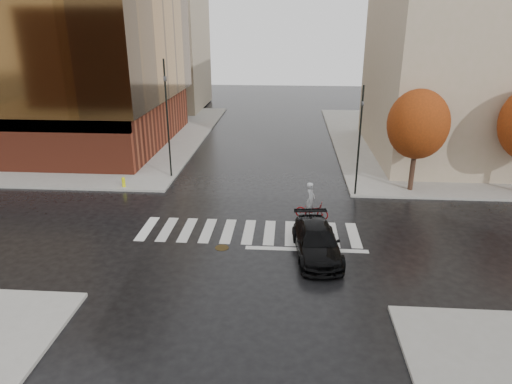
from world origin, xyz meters
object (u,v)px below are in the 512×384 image
traffic_light_nw (167,110)px  fire_hydrant (124,181)px  cyclist (311,207)px  sedan (317,241)px  traffic_light_ne (360,135)px

traffic_light_nw → fire_hydrant: size_ratio=11.88×
cyclist → fire_hydrant: (-12.23, 4.00, -0.21)m
sedan → cyclist: (-0.08, 4.30, 0.02)m
sedan → traffic_light_nw: size_ratio=0.61×
traffic_light_nw → traffic_light_ne: (12.60, -2.70, -0.84)m
traffic_light_nw → sedan: bearing=63.9°
cyclist → traffic_light_nw: 12.33m
fire_hydrant → cyclist: bearing=-18.1°
cyclist → traffic_light_nw: size_ratio=0.27×
sedan → cyclist: 4.30m
sedan → traffic_light_nw: (-9.73, 10.80, 4.11)m
sedan → traffic_light_nw: 15.11m
cyclist → traffic_light_nw: bearing=70.8°
traffic_light_ne → fire_hydrant: (-15.18, 0.20, -3.46)m
traffic_light_nw → traffic_light_ne: bearing=99.8°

